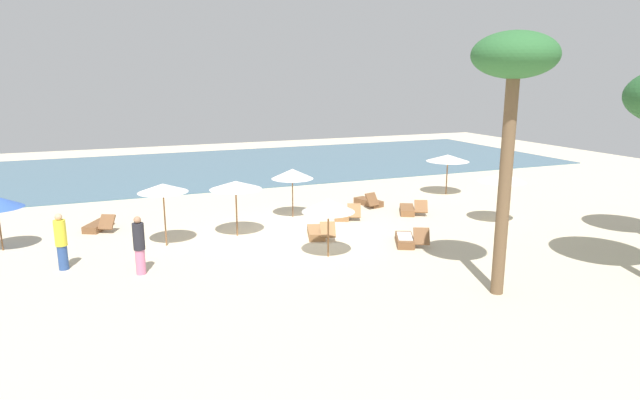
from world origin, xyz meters
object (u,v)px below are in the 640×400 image
Objects in this scene: umbrella_6 at (163,188)px; palm_3 at (514,70)px; person_0 at (139,245)px; lounger_3 at (369,202)px; umbrella_0 at (292,174)px; lounger_0 at (406,240)px; lounger_5 at (99,225)px; umbrella_4 at (448,158)px; umbrella_5 at (328,205)px; lounger_1 at (317,232)px; lounger_4 at (408,210)px; umbrella_2 at (236,185)px; lounger_2 at (343,214)px; person_1 at (61,242)px; umbrella_1 at (502,177)px.

palm_3 reaches higher than umbrella_6.
lounger_3 is at bearing 27.13° from person_0.
person_0 is at bearing -144.13° from umbrella_0.
palm_3 reaches higher than lounger_0.
umbrella_0 is 6.02m from umbrella_6.
umbrella_0 is 1.15× the size of person_0.
lounger_0 is 12.17m from lounger_5.
umbrella_4 reaches higher than umbrella_5.
lounger_1 is 5.45m from lounger_4.
umbrella_2 reaches higher than lounger_2.
lounger_3 is (4.19, 3.84, 0.00)m from lounger_1.
lounger_2 is at bearing -25.98° from umbrella_0.
person_0 is 1.01× the size of person_1.
lounger_0 is at bearing 3.49° from umbrella_5.
lounger_3 is 0.99× the size of lounger_5.
person_1 is at bearing 148.80° from person_0.
palm_3 is (2.67, -7.05, 6.00)m from lounger_1.
person_1 is at bearing -164.78° from umbrella_4.
umbrella_6 is 1.24× the size of person_0.
lounger_1 is (-9.06, -4.55, -1.73)m from umbrella_4.
umbrella_0 reaches higher than person_1.
umbrella_4 is 0.31× the size of palm_3.
lounger_2 is 0.96× the size of person_1.
person_1 is (-17.88, -4.86, -0.98)m from umbrella_4.
lounger_3 is at bearing 115.17° from lounger_4.
umbrella_1 is 0.30× the size of palm_3.
lounger_1 is at bearing -28.54° from lounger_5.
umbrella_4 is 1.24× the size of lounger_2.
person_1 is at bearing -158.22° from umbrella_6.
umbrella_6 reaches higher than lounger_0.
lounger_2 is 2.66m from lounger_3.
umbrella_1 reaches higher than person_0.
lounger_3 is (4.06, 0.67, -1.74)m from umbrella_0.
lounger_1 is at bearing -10.52° from umbrella_6.
lounger_2 is 1.00× the size of lounger_5.
lounger_5 is at bearing 76.47° from person_1.
palm_3 is at bearing -56.70° from umbrella_2.
umbrella_2 is 1.21× the size of lounger_4.
person_0 is at bearing -152.87° from lounger_3.
umbrella_2 is at bearing 38.10° from person_0.
lounger_2 is (-5.74, 3.19, -1.77)m from umbrella_1.
person_0 is at bearing -111.82° from umbrella_6.
umbrella_6 is 1.28× the size of lounger_1.
lounger_3 is at bearing 75.61° from lounger_0.
lounger_1 is 0.97× the size of person_0.
person_0 reaches higher than lounger_0.
umbrella_0 is 1.21× the size of lounger_5.
umbrella_5 reaches higher than lounger_2.
umbrella_1 is 6.30m from lounger_3.
umbrella_0 reaches higher than lounger_1.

